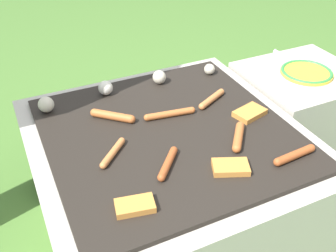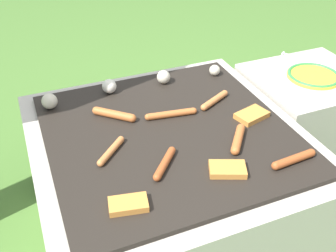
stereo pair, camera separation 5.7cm
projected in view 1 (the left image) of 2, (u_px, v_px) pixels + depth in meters
name	position (u px, v px, depth m)	size (l,w,h in m)	color
ground_plane	(168.00, 212.00, 1.59)	(14.00, 14.00, 0.00)	#47702D
grill	(168.00, 175.00, 1.47)	(0.92, 0.92, 0.41)	#B2AA9E
side_ledge	(296.00, 112.00, 1.82)	(0.49, 0.45, 0.41)	#B2AA9E
sausage_front_center	(212.00, 99.00, 1.50)	(0.15, 0.09, 0.02)	#C6753D
sausage_mid_left	(113.00, 153.00, 1.24)	(0.11, 0.11, 0.02)	#C6753D
sausage_back_center	(170.00, 114.00, 1.42)	(0.19, 0.05, 0.02)	#B7602D
sausage_back_left	(295.00, 155.00, 1.23)	(0.17, 0.04, 0.03)	#A34C23
sausage_mid_right	(168.00, 163.00, 1.20)	(0.11, 0.12, 0.02)	#A34C23
sausage_front_left	(113.00, 116.00, 1.40)	(0.14, 0.13, 0.03)	#B7602D
sausage_front_right	(238.00, 137.00, 1.30)	(0.11, 0.13, 0.03)	#B7602D
bread_slice_left	(231.00, 167.00, 1.19)	(0.13, 0.11, 0.02)	#D18438
bread_slice_center	(250.00, 113.00, 1.43)	(0.13, 0.10, 0.02)	#D18438
bread_slice_right	(135.00, 206.00, 1.06)	(0.12, 0.08, 0.02)	#D18438
mushroom_row	(120.00, 87.00, 1.55)	(0.74, 0.08, 0.06)	beige
plate_colorful	(307.00, 72.00, 1.69)	(0.22, 0.22, 0.02)	yellow
fork_utensil	(290.00, 54.00, 1.84)	(0.11, 0.16, 0.01)	silver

